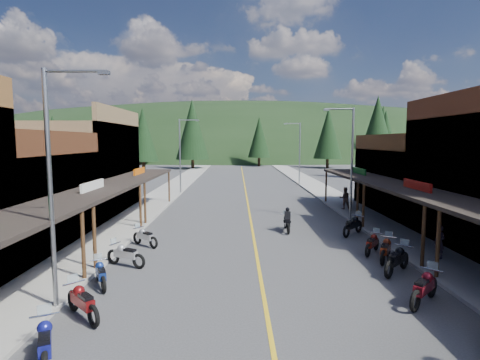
{
  "coord_description": "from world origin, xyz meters",
  "views": [
    {
      "loc": [
        -0.98,
        -18.18,
        5.7
      ],
      "look_at": [
        -0.77,
        7.56,
        3.0
      ],
      "focal_mm": 28.0,
      "sensor_mm": 36.0,
      "label": 1
    }
  ],
  "objects_px": {
    "pine_0": "(53,137)",
    "bike_east_5": "(424,286)",
    "streetlight_3": "(299,150)",
    "bike_west_8": "(145,236)",
    "pedestrian_east_a": "(440,242)",
    "streetlight_2": "(350,159)",
    "pine_1": "(139,134)",
    "bike_west_7": "(126,254)",
    "pine_10": "(143,135)",
    "pine_9": "(385,137)",
    "pine_11": "(377,131)",
    "pedestrian_east_b": "(345,198)",
    "streetlight_1": "(181,152)",
    "pine_3": "(259,137)",
    "pine_4": "(328,133)",
    "rider_on_bike": "(287,222)",
    "bike_west_5": "(82,300)",
    "bike_east_6": "(397,258)",
    "shop_east_3": "(422,181)",
    "bike_west_6": "(101,273)",
    "streetlight_0": "(54,179)",
    "bike_west_4": "(45,341)",
    "bike_east_8": "(372,242)",
    "shop_west_3": "(75,169)",
    "bike_east_7": "(386,248)",
    "pine_2": "(192,129)",
    "pine_8": "(101,139)",
    "pine_6": "(451,137)",
    "pine_5": "(382,131)"
  },
  "relations": [
    {
      "from": "pine_0",
      "to": "bike_east_5",
      "type": "distance_m",
      "value": 81.78
    },
    {
      "from": "streetlight_3",
      "to": "bike_east_5",
      "type": "xyz_separation_m",
      "value": [
        -1.4,
        -35.67,
        -3.8
      ]
    },
    {
      "from": "bike_west_8",
      "to": "pedestrian_east_a",
      "type": "relative_size",
      "value": 1.29
    },
    {
      "from": "pine_0",
      "to": "bike_west_8",
      "type": "relative_size",
      "value": 5.45
    },
    {
      "from": "streetlight_2",
      "to": "pine_1",
      "type": "bearing_deg",
      "value": 116.53
    },
    {
      "from": "bike_west_7",
      "to": "pine_0",
      "type": "bearing_deg",
      "value": 54.39
    },
    {
      "from": "pine_10",
      "to": "bike_west_7",
      "type": "height_order",
      "value": "pine_10"
    },
    {
      "from": "pine_9",
      "to": "pine_11",
      "type": "relative_size",
      "value": 0.87
    },
    {
      "from": "pine_0",
      "to": "pedestrian_east_b",
      "type": "relative_size",
      "value": 6.1
    },
    {
      "from": "streetlight_2",
      "to": "pine_10",
      "type": "height_order",
      "value": "pine_10"
    },
    {
      "from": "streetlight_2",
      "to": "streetlight_1",
      "type": "bearing_deg",
      "value": 134.8
    },
    {
      "from": "streetlight_3",
      "to": "bike_west_8",
      "type": "relative_size",
      "value": 3.97
    },
    {
      "from": "streetlight_1",
      "to": "pine_3",
      "type": "distance_m",
      "value": 45.39
    },
    {
      "from": "pedestrian_east_a",
      "to": "pine_9",
      "type": "bearing_deg",
      "value": 147.63
    },
    {
      "from": "pine_4",
      "to": "rider_on_bike",
      "type": "distance_m",
      "value": 57.67
    },
    {
      "from": "pine_1",
      "to": "bike_west_5",
      "type": "bearing_deg",
      "value": -76.74
    },
    {
      "from": "bike_east_6",
      "to": "pedestrian_east_a",
      "type": "xyz_separation_m",
      "value": [
        2.71,
        1.64,
        0.27
      ]
    },
    {
      "from": "shop_east_3",
      "to": "bike_west_6",
      "type": "height_order",
      "value": "shop_east_3"
    },
    {
      "from": "pedestrian_east_a",
      "to": "pedestrian_east_b",
      "type": "distance_m",
      "value": 12.9
    },
    {
      "from": "streetlight_0",
      "to": "bike_east_6",
      "type": "relative_size",
      "value": 3.43
    },
    {
      "from": "bike_west_4",
      "to": "bike_west_8",
      "type": "distance_m",
      "value": 10.76
    },
    {
      "from": "shop_east_3",
      "to": "bike_east_8",
      "type": "relative_size",
      "value": 5.35
    },
    {
      "from": "streetlight_0",
      "to": "pine_1",
      "type": "height_order",
      "value": "pine_1"
    },
    {
      "from": "streetlight_0",
      "to": "pine_9",
      "type": "height_order",
      "value": "pine_9"
    },
    {
      "from": "pedestrian_east_b",
      "to": "bike_west_6",
      "type": "bearing_deg",
      "value": 52.48
    },
    {
      "from": "bike_west_6",
      "to": "pine_4",
      "type": "bearing_deg",
      "value": 41.4
    },
    {
      "from": "pine_10",
      "to": "bike_west_4",
      "type": "height_order",
      "value": "pine_10"
    },
    {
      "from": "shop_west_3",
      "to": "bike_east_6",
      "type": "bearing_deg",
      "value": -35.22
    },
    {
      "from": "streetlight_0",
      "to": "streetlight_1",
      "type": "height_order",
      "value": "same"
    },
    {
      "from": "shop_west_3",
      "to": "pedestrian_east_b",
      "type": "bearing_deg",
      "value": 1.63
    },
    {
      "from": "bike_west_5",
      "to": "pedestrian_east_a",
      "type": "distance_m",
      "value": 15.63
    },
    {
      "from": "bike_east_5",
      "to": "pedestrian_east_b",
      "type": "distance_m",
      "value": 17.73
    },
    {
      "from": "pine_10",
      "to": "pedestrian_east_b",
      "type": "relative_size",
      "value": 6.44
    },
    {
      "from": "bike_east_6",
      "to": "pine_11",
      "type": "bearing_deg",
      "value": 115.49
    },
    {
      "from": "bike_east_7",
      "to": "pine_2",
      "type": "bearing_deg",
      "value": 135.97
    },
    {
      "from": "streetlight_1",
      "to": "pine_0",
      "type": "distance_m",
      "value": 51.93
    },
    {
      "from": "bike_east_5",
      "to": "bike_east_8",
      "type": "bearing_deg",
      "value": 131.84
    },
    {
      "from": "bike_west_4",
      "to": "bike_east_7",
      "type": "relative_size",
      "value": 1.0
    },
    {
      "from": "pine_11",
      "to": "pine_8",
      "type": "bearing_deg",
      "value": 177.27
    },
    {
      "from": "bike_west_5",
      "to": "bike_west_8",
      "type": "bearing_deg",
      "value": 45.65
    },
    {
      "from": "pine_6",
      "to": "bike_east_8",
      "type": "height_order",
      "value": "pine_6"
    },
    {
      "from": "streetlight_3",
      "to": "bike_east_5",
      "type": "bearing_deg",
      "value": -92.25
    },
    {
      "from": "streetlight_0",
      "to": "pine_11",
      "type": "bearing_deg",
      "value": 58.51
    },
    {
      "from": "pine_10",
      "to": "bike_east_8",
      "type": "height_order",
      "value": "pine_10"
    },
    {
      "from": "bike_west_6",
      "to": "pine_3",
      "type": "bearing_deg",
      "value": 53.83
    },
    {
      "from": "pine_2",
      "to": "bike_east_7",
      "type": "xyz_separation_m",
      "value": [
        16.09,
        -58.91,
        -7.36
      ]
    },
    {
      "from": "bike_east_8",
      "to": "pine_9",
      "type": "bearing_deg",
      "value": 104.04
    },
    {
      "from": "shop_east_3",
      "to": "pine_8",
      "type": "xyz_separation_m",
      "value": [
        -35.75,
        28.7,
        3.44
      ]
    },
    {
      "from": "pine_2",
      "to": "pedestrian_east_a",
      "type": "bearing_deg",
      "value": -72.48
    },
    {
      "from": "pine_5",
      "to": "bike_west_8",
      "type": "bearing_deg",
      "value": -119.61
    }
  ]
}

